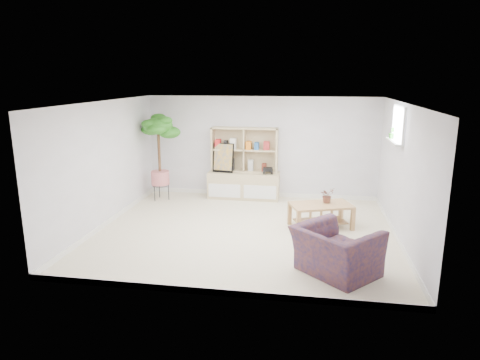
% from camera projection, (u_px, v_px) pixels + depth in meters
% --- Properties ---
extents(floor, '(5.50, 5.00, 0.01)m').
position_uv_depth(floor, '(245.00, 231.00, 8.09)').
color(floor, beige).
rests_on(floor, ground).
extents(ceiling, '(5.50, 5.00, 0.01)m').
position_uv_depth(ceiling, '(246.00, 102.00, 7.52)').
color(ceiling, white).
rests_on(ceiling, walls).
extents(walls, '(5.51, 5.01, 2.40)m').
position_uv_depth(walls, '(246.00, 169.00, 7.81)').
color(walls, silver).
rests_on(walls, floor).
extents(baseboard, '(5.50, 5.00, 0.10)m').
position_uv_depth(baseboard, '(245.00, 228.00, 8.08)').
color(baseboard, white).
rests_on(baseboard, floor).
extents(window, '(0.10, 0.98, 0.68)m').
position_uv_depth(window, '(399.00, 124.00, 7.76)').
color(window, silver).
rests_on(window, walls).
extents(window_sill, '(0.14, 1.00, 0.04)m').
position_uv_depth(window_sill, '(394.00, 142.00, 7.85)').
color(window_sill, white).
rests_on(window_sill, walls).
extents(storage_unit, '(1.68, 0.57, 1.68)m').
position_uv_depth(storage_unit, '(244.00, 164.00, 10.10)').
color(storage_unit, tan).
rests_on(storage_unit, floor).
extents(poster, '(0.51, 0.19, 0.69)m').
position_uv_depth(poster, '(223.00, 158.00, 10.07)').
color(poster, '#FFB20A').
rests_on(poster, storage_unit).
extents(toy_truck, '(0.35, 0.26, 0.17)m').
position_uv_depth(toy_truck, '(268.00, 170.00, 9.97)').
color(toy_truck, black).
rests_on(toy_truck, storage_unit).
extents(coffee_table, '(1.29, 0.98, 0.47)m').
position_uv_depth(coffee_table, '(321.00, 216.00, 8.23)').
color(coffee_table, olive).
rests_on(coffee_table, floor).
extents(table_plant, '(0.35, 0.35, 0.29)m').
position_uv_depth(table_plant, '(327.00, 195.00, 8.25)').
color(table_plant, '#1E5721').
rests_on(table_plant, coffee_table).
extents(floor_tree, '(0.74, 0.74, 2.02)m').
position_uv_depth(floor_tree, '(159.00, 158.00, 9.93)').
color(floor_tree, '#22681C').
rests_on(floor_tree, floor).
extents(armchair, '(1.45, 1.45, 0.81)m').
position_uv_depth(armchair, '(336.00, 248.00, 6.24)').
color(armchair, '#141B4F').
rests_on(armchair, floor).
extents(sill_plant, '(0.13, 0.11, 0.22)m').
position_uv_depth(sill_plant, '(392.00, 133.00, 8.08)').
color(sill_plant, '#22681C').
rests_on(sill_plant, window_sill).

